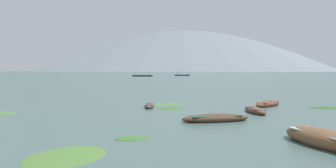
{
  "coord_description": "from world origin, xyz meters",
  "views": [
    {
      "loc": [
        2.38,
        -4.41,
        3.08
      ],
      "look_at": [
        1.03,
        53.72,
        0.78
      ],
      "focal_mm": 36.51,
      "sensor_mm": 36.0,
      "label": 1
    }
  ],
  "objects": [
    {
      "name": "mountain_2",
      "position": [
        24.05,
        1328.77,
        141.74
      ],
      "size": [
        1139.49,
        1139.49,
        283.48
      ],
      "primitive_type": "cone",
      "color": "slate",
      "rests_on": "ground"
    },
    {
      "name": "rowboat_0",
      "position": [
        10.36,
        25.27,
        0.19
      ],
      "size": [
        3.42,
        3.85,
        0.59
      ],
      "color": "brown",
      "rests_on": "ground"
    },
    {
      "name": "ground_plane",
      "position": [
        0.0,
        1500.0,
        0.0
      ],
      "size": [
        6000.0,
        6000.0,
        0.0
      ],
      "primitive_type": "plane",
      "color": "#425B56"
    },
    {
      "name": "weed_patch_2",
      "position": [
        -1.57,
        7.57,
        0.0
      ],
      "size": [
        3.49,
        4.13,
        0.14
      ],
      "primitive_type": "ellipsoid",
      "rotation": [
        0.0,
        0.0,
        1.3
      ],
      "color": "#477033",
      "rests_on": "ground"
    },
    {
      "name": "rowboat_2",
      "position": [
        8.16,
        20.48,
        0.17
      ],
      "size": [
        1.4,
        3.56,
        0.54
      ],
      "color": "brown",
      "rests_on": "ground"
    },
    {
      "name": "mountain_1",
      "position": [
        -578.78,
        1534.29,
        142.11
      ],
      "size": [
        1085.38,
        1085.38,
        284.22
      ],
      "primitive_type": "cone",
      "color": "#4C5B56",
      "rests_on": "ground"
    },
    {
      "name": "weed_patch_4",
      "position": [
        -10.14,
        19.68,
        0.0
      ],
      "size": [
        2.34,
        1.9,
        0.14
      ],
      "primitive_type": "ellipsoid",
      "rotation": [
        0.0,
        0.0,
        3.05
      ],
      "color": "#477033",
      "rests_on": "ground"
    },
    {
      "name": "ferry_0",
      "position": [
        -14.98,
        173.15,
        0.45
      ],
      "size": [
        10.64,
        5.19,
        2.54
      ],
      "color": "#2D2826",
      "rests_on": "ground"
    },
    {
      "name": "rowboat_4",
      "position": [
        4.8,
        16.23,
        0.18
      ],
      "size": [
        4.5,
        2.41,
        0.59
      ],
      "color": "#4C3323",
      "rests_on": "ground"
    },
    {
      "name": "weed_patch_5",
      "position": [
        0.4,
        10.88,
        0.0
      ],
      "size": [
        1.86,
        1.51,
        0.14
      ],
      "primitive_type": "ellipsoid",
      "rotation": [
        0.0,
        0.0,
        0.32
      ],
      "color": "#38662D",
      "rests_on": "ground"
    },
    {
      "name": "weed_patch_1",
      "position": [
        14.74,
        23.81,
        0.0
      ],
      "size": [
        2.77,
        1.98,
        0.14
      ],
      "primitive_type": "ellipsoid",
      "rotation": [
        0.0,
        0.0,
        1.59
      ],
      "color": "#2D5628",
      "rests_on": "ground"
    },
    {
      "name": "weed_patch_0",
      "position": [
        2.09,
        23.18,
        0.0
      ],
      "size": [
        3.03,
        3.32,
        0.14
      ],
      "primitive_type": "ellipsoid",
      "rotation": [
        0.0,
        0.0,
        1.1
      ],
      "color": "#38662D",
      "rests_on": "ground"
    },
    {
      "name": "rowboat_6",
      "position": [
        0.16,
        24.11,
        0.13
      ],
      "size": [
        0.89,
        3.17,
        0.42
      ],
      "color": "#4C3323",
      "rests_on": "ground"
    },
    {
      "name": "weed_patch_3",
      "position": [
        1.37,
        26.45,
        0.0
      ],
      "size": [
        3.64,
        3.67,
        0.14
      ],
      "primitive_type": "ellipsoid",
      "rotation": [
        0.0,
        0.0,
        0.8
      ],
      "color": "#477033",
      "rests_on": "ground"
    },
    {
      "name": "ferry_1",
      "position": [
        6.02,
        193.52,
        0.45
      ],
      "size": [
        8.87,
        4.58,
        2.54
      ],
      "color": "navy",
      "rests_on": "ground"
    },
    {
      "name": "rowboat_5",
      "position": [
        8.47,
        9.56,
        0.27
      ],
      "size": [
        2.92,
        4.85,
        0.87
      ],
      "color": "brown",
      "rests_on": "ground"
    }
  ]
}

